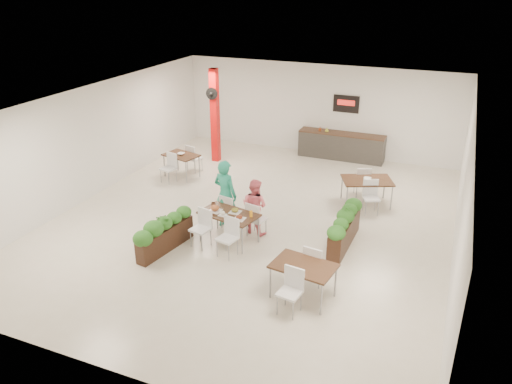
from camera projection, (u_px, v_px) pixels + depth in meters
ground at (253, 220)px, 13.32m from camera, size 12.00×12.00×0.00m
room_shell at (253, 149)px, 12.52m from camera, size 10.10×12.10×3.22m
red_column at (215, 115)px, 16.92m from camera, size 0.40×0.41×3.20m
service_counter at (341, 145)px, 17.56m from camera, size 3.00×0.64×2.20m
main_table at (228, 217)px, 12.04m from camera, size 1.54×1.84×0.92m
diner_man at (225, 194)px, 12.62m from camera, size 0.74×0.57×1.82m
diner_woman at (254, 206)px, 12.42m from camera, size 0.80×0.68×1.44m
planter_left at (165, 231)px, 11.69m from camera, size 0.63×1.81×0.95m
planter_right at (345, 226)px, 11.89m from camera, size 0.44×2.03×1.06m
side_table_a at (181, 158)px, 15.93m from camera, size 1.23×1.67×0.92m
side_table_b at (367, 183)px, 13.99m from camera, size 1.61×1.65×0.92m
side_table_c at (303, 270)px, 9.90m from camera, size 1.34×1.66×0.92m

